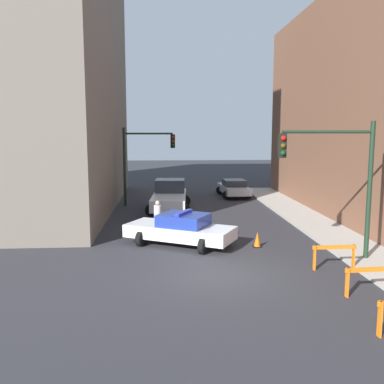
# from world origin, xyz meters

# --- Properties ---
(ground_plane) EXTENTS (120.00, 120.00, 0.00)m
(ground_plane) POSITION_xyz_m (0.00, 0.00, 0.00)
(ground_plane) COLOR #2D2D33
(traffic_light_near) EXTENTS (3.64, 0.35, 5.20)m
(traffic_light_near) POSITION_xyz_m (4.73, 1.32, 3.53)
(traffic_light_near) COLOR black
(traffic_light_near) RESTS_ON sidewalk_right
(traffic_light_far) EXTENTS (3.44, 0.35, 5.20)m
(traffic_light_far) POSITION_xyz_m (-3.30, 14.37, 3.40)
(traffic_light_far) COLOR black
(traffic_light_far) RESTS_ON ground_plane
(police_car) EXTENTS (5.02, 3.86, 1.52)m
(police_car) POSITION_xyz_m (-1.11, 4.05, 0.72)
(police_car) COLOR white
(police_car) RESTS_ON ground_plane
(white_truck) EXTENTS (2.86, 5.52, 1.90)m
(white_truck) POSITION_xyz_m (-1.47, 12.28, 0.91)
(white_truck) COLOR silver
(white_truck) RESTS_ON ground_plane
(parked_car_near) EXTENTS (2.41, 4.38, 1.31)m
(parked_car_near) POSITION_xyz_m (3.53, 17.96, 0.67)
(parked_car_near) COLOR silver
(parked_car_near) RESTS_ON ground_plane
(pedestrian_crossing) EXTENTS (0.41, 0.41, 1.66)m
(pedestrian_crossing) POSITION_xyz_m (-2.13, 6.10, 0.86)
(pedestrian_crossing) COLOR #382D23
(pedestrian_crossing) RESTS_ON ground_plane
(barrier_mid) EXTENTS (1.60, 0.23, 0.90)m
(barrier_mid) POSITION_xyz_m (4.33, -2.16, 0.62)
(barrier_mid) COLOR orange
(barrier_mid) RESTS_ON ground_plane
(barrier_back) EXTENTS (1.60, 0.17, 0.90)m
(barrier_back) POSITION_xyz_m (4.25, 0.36, 0.62)
(barrier_back) COLOR orange
(barrier_back) RESTS_ON ground_plane
(traffic_cone) EXTENTS (0.36, 0.36, 0.66)m
(traffic_cone) POSITION_xyz_m (2.17, 3.56, 0.32)
(traffic_cone) COLOR black
(traffic_cone) RESTS_ON ground_plane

